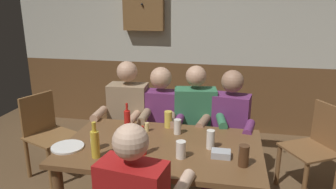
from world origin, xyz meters
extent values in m
cube|color=beige|center=(0.00, 2.37, 1.78)|extent=(5.24, 0.12, 1.62)
cube|color=brown|center=(0.00, 2.37, 0.48)|extent=(5.24, 0.12, 0.97)
cube|color=brown|center=(0.00, 0.15, 0.71)|extent=(1.56, 0.94, 0.04)
cylinder|color=brown|center=(-0.70, 0.54, 0.34)|extent=(0.08, 0.08, 0.69)
cylinder|color=brown|center=(0.70, 0.54, 0.34)|extent=(0.08, 0.08, 0.69)
cube|color=#997F60|center=(-0.53, 0.92, 0.73)|extent=(0.41, 0.25, 0.54)
sphere|color=tan|center=(-0.53, 0.92, 1.14)|extent=(0.21, 0.21, 0.21)
cylinder|color=#997F60|center=(-0.41, 0.78, 0.48)|extent=(0.15, 0.40, 0.13)
cylinder|color=#997F60|center=(-0.63, 0.77, 0.48)|extent=(0.15, 0.40, 0.13)
cylinder|color=#997F60|center=(-0.40, 0.58, 0.21)|extent=(0.10, 0.10, 0.42)
cylinder|color=#997F60|center=(-0.62, 0.57, 0.21)|extent=(0.10, 0.10, 0.42)
cylinder|color=#997F60|center=(-0.29, 0.67, 0.76)|extent=(0.09, 0.28, 0.08)
cylinder|color=tan|center=(-0.74, 0.65, 0.76)|extent=(0.09, 0.28, 0.08)
cube|color=#6B2D66|center=(-0.18, 0.92, 0.71)|extent=(0.39, 0.20, 0.49)
sphere|color=tan|center=(-0.18, 0.92, 1.09)|extent=(0.22, 0.22, 0.22)
cylinder|color=silver|center=(-0.07, 0.77, 0.48)|extent=(0.13, 0.39, 0.13)
cylinder|color=silver|center=(-0.28, 0.77, 0.48)|extent=(0.13, 0.39, 0.13)
cylinder|color=silver|center=(-0.07, 0.58, 0.21)|extent=(0.10, 0.10, 0.42)
cylinder|color=silver|center=(-0.28, 0.58, 0.21)|extent=(0.10, 0.10, 0.42)
cylinder|color=#6B2D66|center=(0.05, 0.68, 0.73)|extent=(0.08, 0.28, 0.08)
cylinder|color=tan|center=(-0.40, 0.68, 0.73)|extent=(0.08, 0.28, 0.08)
cube|color=#33724C|center=(0.18, 0.92, 0.73)|extent=(0.44, 0.27, 0.53)
sphere|color=tan|center=(0.18, 0.92, 1.13)|extent=(0.20, 0.20, 0.20)
cylinder|color=#6B2D66|center=(0.31, 0.78, 0.48)|extent=(0.19, 0.44, 0.13)
cylinder|color=#6B2D66|center=(0.09, 0.74, 0.48)|extent=(0.19, 0.44, 0.13)
cylinder|color=#6B2D66|center=(0.34, 0.57, 0.21)|extent=(0.10, 0.10, 0.42)
cylinder|color=#6B2D66|center=(0.12, 0.53, 0.21)|extent=(0.10, 0.10, 0.42)
cylinder|color=#33724C|center=(0.45, 0.71, 0.75)|extent=(0.12, 0.29, 0.08)
cylinder|color=tan|center=(-0.02, 0.64, 0.75)|extent=(0.12, 0.29, 0.08)
cube|color=#6B2D66|center=(0.53, 0.92, 0.71)|extent=(0.39, 0.28, 0.49)
sphere|color=#9E755B|center=(0.53, 0.92, 1.09)|extent=(0.22, 0.22, 0.22)
cylinder|color=#6B2D66|center=(0.60, 0.75, 0.48)|extent=(0.20, 0.42, 0.13)
cylinder|color=#6B2D66|center=(0.40, 0.79, 0.48)|extent=(0.20, 0.42, 0.13)
cylinder|color=#6B2D66|center=(0.57, 0.55, 0.21)|extent=(0.10, 0.10, 0.42)
cylinder|color=#6B2D66|center=(0.37, 0.59, 0.21)|extent=(0.10, 0.10, 0.42)
cylinder|color=#6B2D66|center=(0.69, 0.64, 0.73)|extent=(0.13, 0.29, 0.08)
cylinder|color=#9E755B|center=(0.28, 0.71, 0.73)|extent=(0.13, 0.29, 0.08)
sphere|color=beige|center=(0.00, -0.62, 1.11)|extent=(0.20, 0.20, 0.20)
cylinder|color=#AD1919|center=(-0.18, -0.35, 0.75)|extent=(0.12, 0.29, 0.08)
cylinder|color=beige|center=(0.26, -0.41, 0.75)|extent=(0.12, 0.29, 0.08)
cube|color=brown|center=(1.29, 0.90, 0.45)|extent=(0.60, 0.60, 0.02)
cube|color=brown|center=(1.47, 1.00, 0.67)|extent=(0.22, 0.36, 0.42)
cylinder|color=brown|center=(1.22, 0.64, 0.22)|extent=(0.04, 0.04, 0.44)
cylinder|color=brown|center=(1.03, 0.97, 0.22)|extent=(0.04, 0.04, 0.44)
cylinder|color=brown|center=(1.36, 1.16, 0.22)|extent=(0.04, 0.04, 0.44)
cube|color=brown|center=(-1.31, 0.70, 0.45)|extent=(0.58, 0.58, 0.02)
cube|color=brown|center=(-1.50, 0.77, 0.67)|extent=(0.18, 0.38, 0.42)
cylinder|color=brown|center=(-1.07, 0.80, 0.22)|extent=(0.04, 0.04, 0.44)
cylinder|color=brown|center=(-1.21, 0.45, 0.22)|extent=(0.04, 0.04, 0.44)
cylinder|color=brown|center=(-1.42, 0.95, 0.22)|extent=(0.04, 0.04, 0.44)
cylinder|color=brown|center=(-1.56, 0.59, 0.22)|extent=(0.04, 0.04, 0.44)
cylinder|color=#F9E08C|center=(-0.19, 0.40, 0.77)|extent=(0.04, 0.04, 0.08)
cube|color=#B2B7BC|center=(0.47, 0.04, 0.75)|extent=(0.14, 0.10, 0.05)
cylinder|color=white|center=(-0.71, -0.04, 0.74)|extent=(0.25, 0.25, 0.01)
cylinder|color=gold|center=(-0.43, -0.14, 0.83)|extent=(0.06, 0.06, 0.20)
cylinder|color=gold|center=(-0.43, -0.14, 0.97)|extent=(0.03, 0.03, 0.07)
cylinder|color=red|center=(-0.10, -0.03, 0.81)|extent=(0.05, 0.05, 0.17)
cylinder|color=red|center=(-0.10, -0.03, 0.93)|extent=(0.02, 0.02, 0.05)
cylinder|color=red|center=(-0.37, 0.42, 0.81)|extent=(0.06, 0.06, 0.17)
cylinder|color=red|center=(-0.37, 0.42, 0.94)|extent=(0.02, 0.02, 0.07)
cylinder|color=#4C2D19|center=(0.62, -0.06, 0.81)|extent=(0.07, 0.07, 0.15)
cylinder|color=white|center=(0.38, 0.17, 0.80)|extent=(0.06, 0.06, 0.15)
cylinder|color=white|center=(0.18, -0.03, 0.79)|extent=(0.07, 0.07, 0.13)
cylinder|color=#E5C64C|center=(-0.02, 0.53, 0.80)|extent=(0.07, 0.07, 0.15)
cylinder|color=white|center=(0.08, 0.40, 0.79)|extent=(0.06, 0.06, 0.13)
cylinder|color=gold|center=(-0.49, -0.02, 0.79)|extent=(0.07, 0.07, 0.13)
cube|color=brown|center=(-0.71, 2.24, 1.78)|extent=(0.56, 0.12, 0.70)
sphere|color=black|center=(-0.71, 2.16, 1.78)|extent=(0.03, 0.03, 0.03)
camera|label=1|loc=(0.50, -2.11, 1.84)|focal=34.14mm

